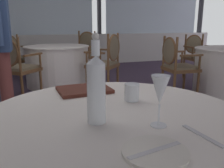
# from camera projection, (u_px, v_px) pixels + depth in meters

# --- Properties ---
(ground_plane) EXTENTS (14.17, 14.17, 0.00)m
(ground_plane) POSITION_uv_depth(u_px,v_px,m) (56.00, 124.00, 2.76)
(ground_plane) COLOR #47384C
(window_wall_far) EXTENTS (10.82, 0.14, 2.69)m
(window_wall_far) POSITION_uv_depth(u_px,v_px,m) (36.00, 26.00, 6.26)
(window_wall_far) COLOR silver
(window_wall_far) RESTS_ON ground_plane
(side_plate) EXTENTS (0.21, 0.21, 0.01)m
(side_plate) POSITION_uv_depth(u_px,v_px,m) (155.00, 152.00, 0.74)
(side_plate) COLOR silver
(side_plate) RESTS_ON foreground_table
(butter_knife) EXTENTS (0.20, 0.05, 0.00)m
(butter_knife) POSITION_uv_depth(u_px,v_px,m) (155.00, 150.00, 0.74)
(butter_knife) COLOR silver
(butter_knife) RESTS_ON foreground_table
(dinner_fork) EXTENTS (0.04, 0.19, 0.00)m
(dinner_fork) POSITION_uv_depth(u_px,v_px,m) (202.00, 135.00, 0.85)
(dinner_fork) COLOR silver
(dinner_fork) RESTS_ON foreground_table
(water_bottle) EXTENTS (0.07, 0.07, 0.36)m
(water_bottle) POSITION_uv_depth(u_px,v_px,m) (96.00, 88.00, 0.94)
(water_bottle) COLOR white
(water_bottle) RESTS_ON foreground_table
(wine_glass) EXTENTS (0.07, 0.07, 0.20)m
(wine_glass) POSITION_uv_depth(u_px,v_px,m) (160.00, 91.00, 0.91)
(wine_glass) COLOR white
(wine_glass) RESTS_ON foreground_table
(water_tumbler) EXTENTS (0.08, 0.08, 0.09)m
(water_tumbler) POSITION_uv_depth(u_px,v_px,m) (132.00, 92.00, 1.24)
(water_tumbler) COLOR white
(water_tumbler) RESTS_ON foreground_table
(menu_book) EXTENTS (0.31, 0.25, 0.02)m
(menu_book) POSITION_uv_depth(u_px,v_px,m) (84.00, 90.00, 1.42)
(menu_book) COLOR #512319
(menu_book) RESTS_ON foreground_table
(dining_chair_1_0) EXTENTS (0.50, 0.56, 0.94)m
(dining_chair_1_0) POSITION_uv_depth(u_px,v_px,m) (176.00, 62.00, 3.72)
(dining_chair_1_0) COLOR brown
(dining_chair_1_0) RESTS_ON ground_plane
(dining_chair_1_3) EXTENTS (0.56, 0.50, 0.92)m
(dining_chair_1_3) POSITION_uv_depth(u_px,v_px,m) (197.00, 53.00, 4.96)
(dining_chair_1_3) COLOR brown
(dining_chair_1_3) RESTS_ON ground_plane
(background_table_2) EXTENTS (1.17, 1.17, 0.74)m
(background_table_2) POSITION_uv_depth(u_px,v_px,m) (58.00, 66.00, 4.48)
(background_table_2) COLOR white
(background_table_2) RESTS_ON ground_plane
(dining_chair_2_0) EXTENTS (0.66, 0.66, 0.98)m
(dining_chair_2_0) POSITION_uv_depth(u_px,v_px,m) (107.00, 58.00, 4.03)
(dining_chair_2_0) COLOR brown
(dining_chair_2_0) RESTS_ON ground_plane
(dining_chair_2_1) EXTENTS (0.66, 0.66, 0.97)m
(dining_chair_2_1) POSITION_uv_depth(u_px,v_px,m) (85.00, 50.00, 5.34)
(dining_chair_2_1) COLOR brown
(dining_chair_2_1) RESTS_ON ground_plane
(dining_chair_2_2) EXTENTS (0.66, 0.66, 0.92)m
(dining_chair_2_2) POSITION_uv_depth(u_px,v_px,m) (16.00, 54.00, 4.83)
(dining_chair_2_2) COLOR brown
(dining_chair_2_2) RESTS_ON ground_plane
(dining_chair_2_3) EXTENTS (0.66, 0.66, 0.95)m
(dining_chair_2_3) POSITION_uv_depth(u_px,v_px,m) (16.00, 63.00, 3.53)
(dining_chair_2_3) COLOR brown
(dining_chair_2_3) RESTS_ON ground_plane
(diner_person_0) EXTENTS (0.21, 0.53, 1.67)m
(diner_person_0) POSITION_uv_depth(u_px,v_px,m) (2.00, 39.00, 2.78)
(diner_person_0) COLOR brown
(diner_person_0) RESTS_ON ground_plane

